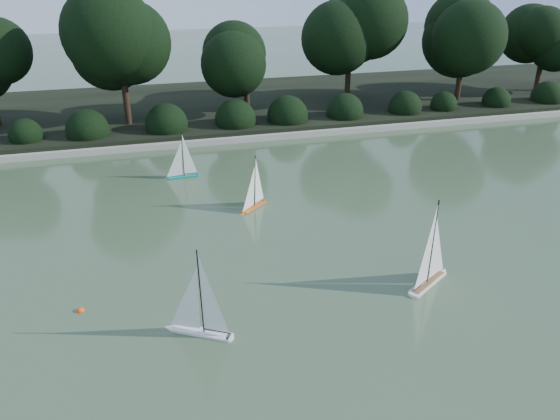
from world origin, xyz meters
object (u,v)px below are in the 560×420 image
object	(u,v)px
sailboat_orange	(252,200)
race_buoy	(81,311)
sailboat_white_b	(432,269)
sailboat_teal	(180,170)
sailboat_white_a	(195,319)

from	to	relation	value
sailboat_orange	race_buoy	distance (m)	4.69
race_buoy	sailboat_orange	bearing A→B (deg)	41.51
sailboat_white_b	sailboat_teal	size ratio (longest dim) A/B	1.33
sailboat_white_a	sailboat_teal	world-z (taller)	sailboat_white_a
sailboat_orange	race_buoy	bearing A→B (deg)	-138.49
sailboat_white_a	sailboat_white_b	distance (m)	4.11
sailboat_white_a	sailboat_orange	world-z (taller)	sailboat_white_a
sailboat_teal	sailboat_orange	bearing A→B (deg)	-60.69
sailboat_white_b	sailboat_teal	bearing A→B (deg)	120.27
sailboat_white_a	race_buoy	xyz separation A→B (m)	(-1.70, 1.05, -0.24)
sailboat_white_b	sailboat_teal	world-z (taller)	sailboat_white_b
sailboat_white_a	sailboat_orange	size ratio (longest dim) A/B	1.18
sailboat_teal	race_buoy	distance (m)	5.91
race_buoy	sailboat_white_b	bearing A→B (deg)	-7.09
sailboat_orange	race_buoy	world-z (taller)	sailboat_orange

